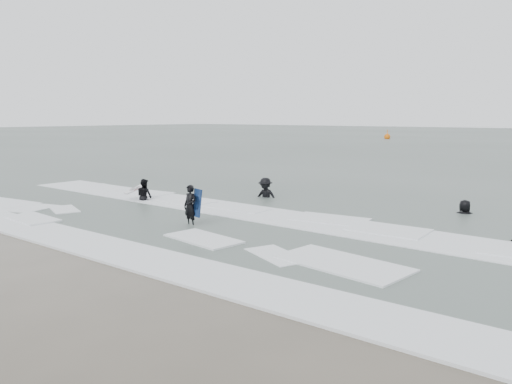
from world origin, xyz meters
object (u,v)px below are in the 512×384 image
Objects in this scene: surfer_wading at (145,201)px; surfer_breaker at (265,199)px; surfer_centre at (190,226)px; buoy at (387,137)px; surfer_right_far at (464,215)px.

surfer_wading is 0.86× the size of surfer_breaker.
surfer_breaker is at bearing 106.00° from surfer_centre.
surfer_centre is 0.89× the size of buoy.
surfer_right_far is at bearing -63.33° from buoy.
surfer_centre is at bearing -87.28° from surfer_breaker.
surfer_right_far is (8.36, 1.81, 0.00)m from surfer_breaker.
surfer_breaker is (-1.53, 6.27, 0.00)m from surfer_centre.
surfer_breaker is 1.05× the size of surfer_right_far.
surfer_breaker is (3.78, 3.98, 0.00)m from surfer_wading.
surfer_wading is at bearing 158.96° from surfer_centre.
surfer_breaker is 62.78m from buoy.
surfer_breaker is at bearing -13.93° from surfer_right_far.
surfer_breaker reaches higher than surfer_right_far.
surfer_wading is 13.45m from surfer_right_far.
surfer_breaker reaches higher than surfer_centre.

